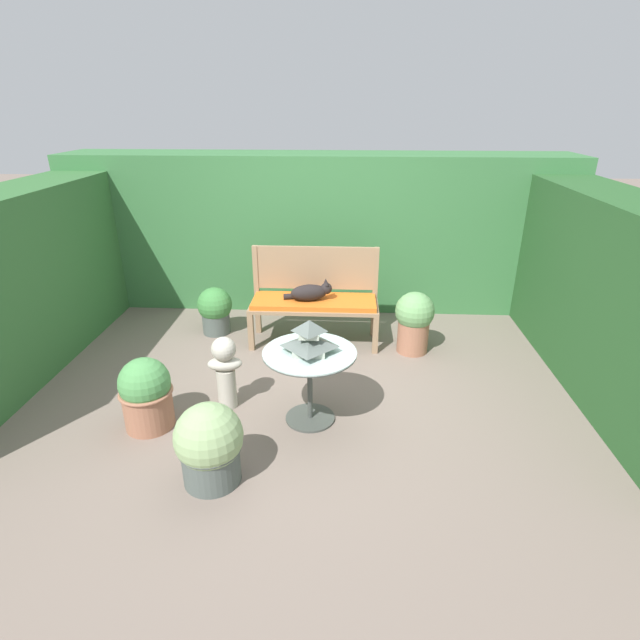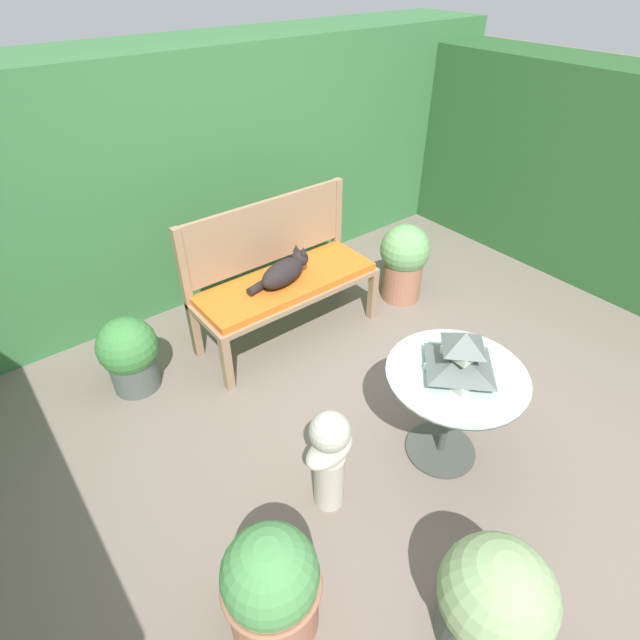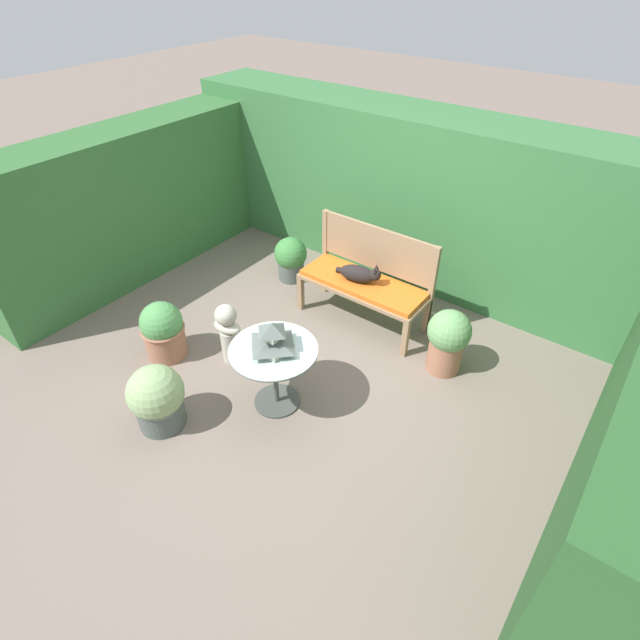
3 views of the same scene
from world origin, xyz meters
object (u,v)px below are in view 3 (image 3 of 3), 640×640
at_px(patio_table, 274,361).
at_px(potted_plant_path_edge, 448,339).
at_px(cat, 359,274).
at_px(garden_bench, 363,287).
at_px(garden_bust, 228,330).
at_px(pagoda_birdhouse, 272,338).
at_px(potted_plant_patio_mid, 157,398).
at_px(potted_plant_table_near, 291,258).
at_px(potted_plant_bench_left, 163,330).

height_order(patio_table, potted_plant_path_edge, potted_plant_path_edge).
bearing_deg(cat, garden_bench, 20.76).
relative_size(cat, potted_plant_path_edge, 0.79).
height_order(cat, garden_bust, cat).
bearing_deg(garden_bust, pagoda_birdhouse, -19.11).
bearing_deg(potted_plant_path_edge, garden_bench, 171.29).
bearing_deg(garden_bust, garden_bench, 56.12).
bearing_deg(patio_table, pagoda_birdhouse, -82.87).
distance_m(pagoda_birdhouse, potted_plant_path_edge, 1.74).
bearing_deg(patio_table, potted_plant_path_edge, 52.85).
height_order(garden_bust, potted_plant_patio_mid, garden_bust).
bearing_deg(garden_bench, potted_plant_patio_mid, -104.17).
distance_m(pagoda_birdhouse, potted_plant_table_near, 2.17).
xyz_separation_m(garden_bust, potted_plant_table_near, (-0.49, 1.55, -0.10)).
relative_size(garden_bench, potted_plant_bench_left, 2.27).
bearing_deg(potted_plant_patio_mid, potted_plant_path_edge, 52.09).
bearing_deg(potted_plant_path_edge, garden_bust, -146.26).
bearing_deg(potted_plant_patio_mid, patio_table, 50.83).
bearing_deg(pagoda_birdhouse, potted_plant_patio_mid, -129.17).
distance_m(patio_table, potted_plant_patio_mid, 1.05).
xyz_separation_m(cat, garden_bust, (-0.65, -1.33, -0.23)).
bearing_deg(pagoda_birdhouse, garden_bust, 167.78).
bearing_deg(potted_plant_table_near, garden_bench, -9.40).
height_order(garden_bench, patio_table, patio_table).
bearing_deg(garden_bench, garden_bust, -116.99).
relative_size(garden_bench, garden_bust, 2.09).
distance_m(patio_table, garden_bust, 0.78).
bearing_deg(garden_bust, cat, 56.93).
bearing_deg(garden_bench, potted_plant_path_edge, -8.71).
bearing_deg(potted_plant_table_near, potted_plant_patio_mid, -76.73).
bearing_deg(potted_plant_path_edge, pagoda_birdhouse, -127.15).
relative_size(patio_table, garden_bust, 1.14).
distance_m(garden_bench, potted_plant_table_near, 1.20).
distance_m(patio_table, potted_plant_path_edge, 1.70).
xyz_separation_m(garden_bust, potted_plant_patio_mid, (0.11, -0.96, -0.08)).
bearing_deg(pagoda_birdhouse, potted_plant_bench_left, -172.84).
distance_m(patio_table, pagoda_birdhouse, 0.25).
distance_m(patio_table, potted_plant_table_near, 2.13).
bearing_deg(potted_plant_table_near, potted_plant_path_edge, -9.07).
relative_size(garden_bench, potted_plant_patio_mid, 2.28).
xyz_separation_m(patio_table, potted_plant_path_edge, (1.02, 1.35, -0.15)).
distance_m(garden_bust, potted_plant_patio_mid, 0.97).
bearing_deg(garden_bust, patio_table, -19.11).
distance_m(potted_plant_patio_mid, potted_plant_table_near, 2.58).
height_order(garden_bench, potted_plant_path_edge, potted_plant_path_edge).
height_order(potted_plant_path_edge, potted_plant_table_near, potted_plant_path_edge).
relative_size(garden_bust, potted_plant_bench_left, 1.08).
relative_size(cat, potted_plant_patio_mid, 0.87).
xyz_separation_m(cat, potted_plant_patio_mid, (-0.55, -2.29, -0.31)).
relative_size(garden_bust, potted_plant_path_edge, 0.99).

